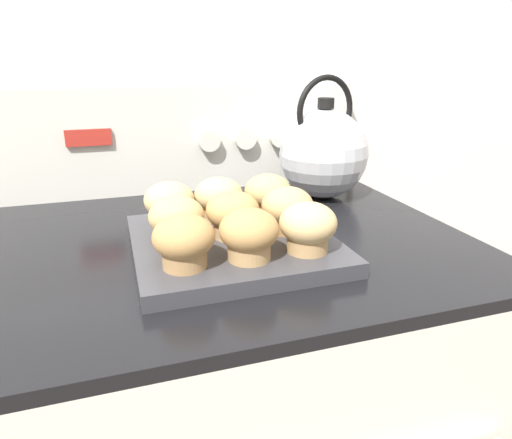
# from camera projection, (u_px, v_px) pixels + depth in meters

# --- Properties ---
(wall_back) EXTENTS (8.00, 0.05, 2.40)m
(wall_back) POSITION_uv_depth(u_px,v_px,m) (169.00, 51.00, 0.95)
(wall_back) COLOR silver
(wall_back) RESTS_ON ground_plane
(control_panel) EXTENTS (0.78, 0.07, 0.21)m
(control_panel) POSITION_uv_depth(u_px,v_px,m) (179.00, 139.00, 0.96)
(control_panel) COLOR silver
(control_panel) RESTS_ON stove_range
(muffin_pan) EXTENTS (0.28, 0.28, 0.02)m
(muffin_pan) POSITION_uv_depth(u_px,v_px,m) (233.00, 244.00, 0.67)
(muffin_pan) COLOR #38383D
(muffin_pan) RESTS_ON stove_range
(muffin_r0_c0) EXTENTS (0.08, 0.08, 0.07)m
(muffin_r0_c0) POSITION_uv_depth(u_px,v_px,m) (184.00, 241.00, 0.56)
(muffin_r0_c0) COLOR #A37A4C
(muffin_r0_c0) RESTS_ON muffin_pan
(muffin_r0_c1) EXTENTS (0.08, 0.08, 0.07)m
(muffin_r0_c1) POSITION_uv_depth(u_px,v_px,m) (249.00, 234.00, 0.58)
(muffin_r0_c1) COLOR tan
(muffin_r0_c1) RESTS_ON muffin_pan
(muffin_r0_c2) EXTENTS (0.08, 0.08, 0.07)m
(muffin_r0_c2) POSITION_uv_depth(u_px,v_px,m) (308.00, 227.00, 0.61)
(muffin_r0_c2) COLOR tan
(muffin_r0_c2) RESTS_ON muffin_pan
(muffin_r1_c0) EXTENTS (0.08, 0.08, 0.07)m
(muffin_r1_c0) POSITION_uv_depth(u_px,v_px,m) (177.00, 220.00, 0.63)
(muffin_r1_c0) COLOR tan
(muffin_r1_c0) RESTS_ON muffin_pan
(muffin_r1_c1) EXTENTS (0.08, 0.08, 0.07)m
(muffin_r1_c1) POSITION_uv_depth(u_px,v_px,m) (233.00, 214.00, 0.66)
(muffin_r1_c1) COLOR tan
(muffin_r1_c1) RESTS_ON muffin_pan
(muffin_r1_c2) EXTENTS (0.08, 0.08, 0.07)m
(muffin_r1_c2) POSITION_uv_depth(u_px,v_px,m) (287.00, 209.00, 0.68)
(muffin_r1_c2) COLOR olive
(muffin_r1_c2) RESTS_ON muffin_pan
(muffin_r2_c0) EXTENTS (0.08, 0.08, 0.07)m
(muffin_r2_c0) POSITION_uv_depth(u_px,v_px,m) (169.00, 203.00, 0.70)
(muffin_r2_c0) COLOR #A37A4C
(muffin_r2_c0) RESTS_ON muffin_pan
(muffin_r2_c1) EXTENTS (0.08, 0.08, 0.07)m
(muffin_r2_c1) POSITION_uv_depth(u_px,v_px,m) (219.00, 198.00, 0.73)
(muffin_r2_c1) COLOR tan
(muffin_r2_c1) RESTS_ON muffin_pan
(muffin_r2_c2) EXTENTS (0.08, 0.08, 0.07)m
(muffin_r2_c2) POSITION_uv_depth(u_px,v_px,m) (268.00, 194.00, 0.75)
(muffin_r2_c2) COLOR olive
(muffin_r2_c2) RESTS_ON muffin_pan
(tea_kettle) EXTENTS (0.21, 0.18, 0.24)m
(tea_kettle) POSITION_uv_depth(u_px,v_px,m) (324.00, 152.00, 0.90)
(tea_kettle) COLOR silver
(tea_kettle) RESTS_ON stove_range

